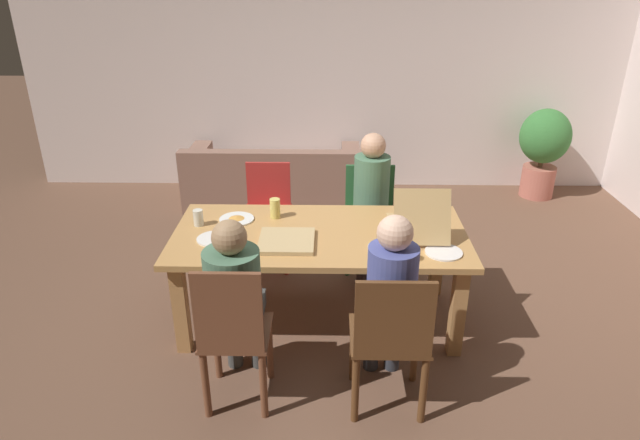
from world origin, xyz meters
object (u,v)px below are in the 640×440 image
(chair_1, at_px, (234,334))
(drinking_glass_1, at_px, (275,208))
(person_0, at_px, (390,294))
(chair_2, at_px, (370,211))
(plate_2, at_px, (237,219))
(plate_3, at_px, (384,247))
(chair_0, at_px, (390,339))
(drinking_glass_2, at_px, (405,253))
(couch, at_px, (274,180))
(plate_0, at_px, (444,252))
(dining_table, at_px, (320,245))
(chair_3, at_px, (268,209))
(drinking_glass_0, at_px, (198,218))
(pizza_box_0, at_px, (287,241))
(person_1, at_px, (236,293))
(plate_1, at_px, (214,239))
(person_2, at_px, (372,194))
(potted_plant, at_px, (544,146))
(pizza_box_1, at_px, (416,223))

(chair_1, distance_m, drinking_glass_1, 1.22)
(person_0, xyz_separation_m, chair_2, (0.00, 1.71, -0.23))
(plate_2, bearing_deg, plate_3, -22.48)
(chair_0, relative_size, drinking_glass_2, 7.78)
(couch, bearing_deg, plate_0, -61.89)
(dining_table, height_order, chair_3, chair_3)
(chair_3, bearing_deg, dining_table, -63.25)
(chair_3, height_order, drinking_glass_0, chair_3)
(plate_3, bearing_deg, pizza_box_0, 174.25)
(person_1, bearing_deg, couch, 91.48)
(plate_1, height_order, plate_3, plate_3)
(person_1, bearing_deg, chair_1, -90.00)
(person_2, height_order, pizza_box_0, person_2)
(pizza_box_0, bearing_deg, drinking_glass_1, 105.41)
(dining_table, relative_size, person_1, 1.73)
(chair_3, distance_m, drinking_glass_0, 0.97)
(person_2, relative_size, drinking_glass_1, 8.17)
(plate_0, bearing_deg, pizza_box_0, 173.16)
(chair_1, relative_size, potted_plant, 0.97)
(pizza_box_0, xyz_separation_m, couch, (-0.33, 2.45, -0.48))
(chair_0, distance_m, pizza_box_0, 1.04)
(potted_plant, bearing_deg, pizza_box_1, -125.95)
(chair_0, relative_size, drinking_glass_0, 7.97)
(plate_0, distance_m, plate_1, 1.56)
(couch, height_order, potted_plant, potted_plant)
(chair_1, relative_size, plate_3, 4.67)
(potted_plant, bearing_deg, plate_1, -140.49)
(pizza_box_1, distance_m, plate_0, 0.38)
(pizza_box_0, xyz_separation_m, potted_plant, (2.69, 2.68, -0.14))
(chair_2, relative_size, potted_plant, 0.86)
(pizza_box_1, bearing_deg, chair_2, 107.33)
(person_2, distance_m, plate_0, 1.13)
(plate_0, relative_size, drinking_glass_1, 1.66)
(person_1, xyz_separation_m, drinking_glass_2, (1.02, 0.38, 0.08))
(chair_0, height_order, plate_1, chair_0)
(person_0, xyz_separation_m, person_2, (0.00, 1.57, -0.01))
(plate_3, bearing_deg, dining_table, 152.16)
(drinking_glass_2, bearing_deg, plate_2, 152.18)
(drinking_glass_0, bearing_deg, person_2, 26.92)
(chair_1, xyz_separation_m, person_1, (0.00, 0.14, 0.19))
(person_0, height_order, person_2, person_0)
(person_0, xyz_separation_m, chair_3, (-0.90, 1.74, -0.23))
(plate_2, xyz_separation_m, plate_3, (1.05, -0.44, 0.00))
(drinking_glass_1, bearing_deg, plate_1, -136.08)
(plate_1, relative_size, drinking_glass_0, 1.97)
(person_0, bearing_deg, plate_3, 88.80)
(person_1, bearing_deg, chair_3, 90.00)
(chair_3, height_order, plate_1, chair_3)
(drinking_glass_1, bearing_deg, chair_1, -96.61)
(person_2, height_order, drinking_glass_0, person_2)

